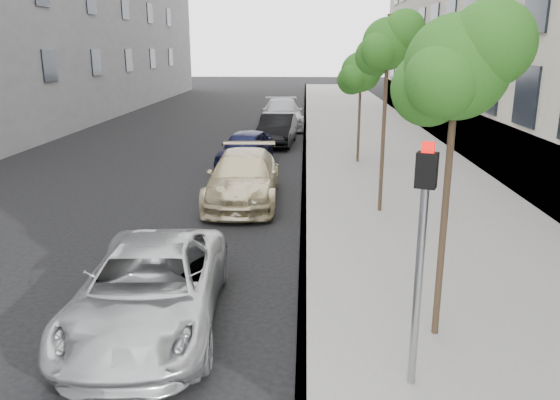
# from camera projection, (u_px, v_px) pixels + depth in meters

# --- Properties ---
(ground) EXTENTS (160.00, 160.00, 0.00)m
(ground) POSITION_uv_depth(u_px,v_px,m) (210.00, 395.00, 7.05)
(ground) COLOR black
(ground) RESTS_ON ground
(sidewalk) EXTENTS (6.40, 72.00, 0.14)m
(sidewalk) POSITION_uv_depth(u_px,v_px,m) (362.00, 128.00, 29.93)
(sidewalk) COLOR gray
(sidewalk) RESTS_ON ground
(curb) EXTENTS (0.15, 72.00, 0.14)m
(curb) POSITION_uv_depth(u_px,v_px,m) (305.00, 128.00, 30.07)
(curb) COLOR #9E9B93
(curb) RESTS_ON ground
(tree_near) EXTENTS (1.74, 1.54, 4.80)m
(tree_near) POSITION_uv_depth(u_px,v_px,m) (459.00, 67.00, 7.25)
(tree_near) COLOR #38281C
(tree_near) RESTS_ON sidewalk
(tree_mid) EXTENTS (1.64, 1.44, 5.09)m
(tree_mid) POSITION_uv_depth(u_px,v_px,m) (389.00, 44.00, 13.41)
(tree_mid) COLOR #38281C
(tree_mid) RESTS_ON sidewalk
(tree_far) EXTENTS (1.78, 1.58, 4.22)m
(tree_far) POSITION_uv_depth(u_px,v_px,m) (362.00, 72.00, 19.92)
(tree_far) COLOR #38281C
(tree_far) RESTS_ON sidewalk
(signal_pole) EXTENTS (0.29, 0.26, 3.15)m
(signal_pole) POSITION_uv_depth(u_px,v_px,m) (422.00, 239.00, 6.55)
(signal_pole) COLOR #939699
(signal_pole) RESTS_ON sidewalk
(minivan) EXTENTS (2.49, 4.84, 1.31)m
(minivan) POSITION_uv_depth(u_px,v_px,m) (150.00, 288.00, 8.63)
(minivan) COLOR #B3B6B8
(minivan) RESTS_ON ground
(suv) EXTENTS (2.10, 4.96, 1.43)m
(suv) POSITION_uv_depth(u_px,v_px,m) (243.00, 177.00, 15.75)
(suv) COLOR #CBBB90
(suv) RESTS_ON ground
(sedan_blue) EXTENTS (2.15, 4.10, 1.33)m
(sedan_blue) POSITION_uv_depth(u_px,v_px,m) (246.00, 148.00, 20.61)
(sedan_blue) COLOR black
(sedan_blue) RESTS_ON ground
(sedan_black) EXTENTS (1.78, 4.34, 1.40)m
(sedan_black) POSITION_uv_depth(u_px,v_px,m) (277.00, 129.00, 25.06)
(sedan_black) COLOR black
(sedan_black) RESTS_ON ground
(sedan_rear) EXTENTS (2.58, 5.56, 1.57)m
(sedan_rear) POSITION_uv_depth(u_px,v_px,m) (282.00, 114.00, 30.26)
(sedan_rear) COLOR #9B9DA2
(sedan_rear) RESTS_ON ground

